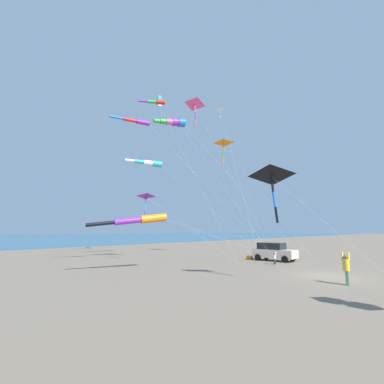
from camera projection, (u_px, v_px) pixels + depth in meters
The scene contains 16 objects.
ground_plane at pixel (327, 276), 19.21m from camera, with size 600.00×600.00×0.00m, color #756654.
parked_car at pixel (274, 251), 28.87m from camera, with size 4.34×2.14×1.85m.
cooler_box at pixel (250, 257), 30.26m from camera, with size 0.62×0.42×0.42m.
person_child_grey_jacket at pixel (275, 257), 25.79m from camera, with size 0.39×0.41×1.15m.
person_bystander_far at pixel (346, 267), 16.07m from camera, with size 0.49×0.61×1.88m.
kite_box_black_fish_shape at pixel (160, 102), 39.05m from camera, with size 11.88×1.60×21.97m.
kite_delta_yellow_midlevel at pixel (146, 196), 32.45m from camera, with size 12.07×3.33×7.51m.
kite_delta_green_low_center at pixel (272, 176), 17.90m from camera, with size 8.22×2.01×7.25m.
kite_windsock_magenta_far_left at pixel (140, 220), 22.01m from camera, with size 6.38×19.72×4.54m.
kite_delta_purple_drifting at pixel (224, 143), 37.56m from camera, with size 12.00×2.29×15.35m.
kite_windsock_blue_topmost at pixel (136, 121), 25.71m from camera, with size 8.54×14.88×13.44m.
kite_windsock_checkered_midright at pixel (149, 163), 35.39m from camera, with size 15.16×7.67×12.09m.
kite_windsock_orange_high_right at pixel (156, 102), 35.74m from camera, with size 16.31×3.69×19.99m.
kite_delta_white_trailing at pixel (220, 111), 40.22m from camera, with size 8.43×4.71×20.92m.
kite_windsock_rainbow_low_near at pixel (174, 122), 28.34m from camera, with size 9.87×13.01×14.71m.
kite_delta_long_streamer_right at pixel (195, 105), 24.58m from camera, with size 2.23×12.92×14.66m.
Camera 1 is at (-5.90, 21.15, 3.12)m, focal length 25.85 mm.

